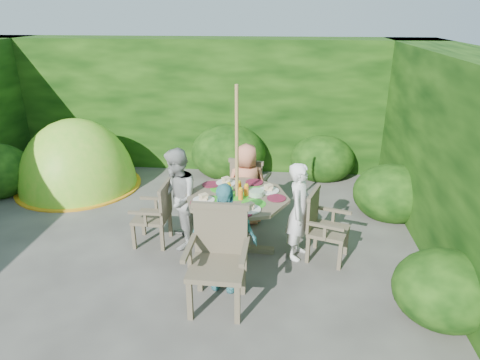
# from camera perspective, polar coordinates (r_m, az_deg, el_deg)

# --- Properties ---
(ground) EXTENTS (60.00, 60.00, 0.00)m
(ground) POSITION_cam_1_polar(r_m,az_deg,el_deg) (5.61, -12.06, -11.11)
(ground) COLOR #43403B
(ground) RESTS_ON ground
(hedge_enclosure) EXTENTS (9.00, 9.00, 2.50)m
(hedge_enclosure) POSITION_cam_1_polar(r_m,az_deg,el_deg) (6.26, -9.41, 5.25)
(hedge_enclosure) COLOR black
(hedge_enclosure) RESTS_ON ground
(patio_table) EXTENTS (1.46, 1.46, 0.95)m
(patio_table) POSITION_cam_1_polar(r_m,az_deg,el_deg) (5.50, -0.36, -3.32)
(patio_table) COLOR #49402F
(patio_table) RESTS_ON ground
(parasol_pole) EXTENTS (0.05, 0.05, 2.20)m
(parasol_pole) POSITION_cam_1_polar(r_m,az_deg,el_deg) (5.33, -0.42, 0.90)
(parasol_pole) COLOR olive
(parasol_pole) RESTS_ON ground
(garden_chair_right) EXTENTS (0.60, 0.64, 0.87)m
(garden_chair_right) POSITION_cam_1_polar(r_m,az_deg,el_deg) (5.54, 11.01, -5.89)
(garden_chair_right) COLOR #49402F
(garden_chair_right) RESTS_ON ground
(garden_chair_left) EXTENTS (0.46, 0.52, 0.84)m
(garden_chair_left) POSITION_cam_1_polar(r_m,az_deg,el_deg) (5.88, -11.09, -4.36)
(garden_chair_left) COLOR #49402F
(garden_chair_left) RESTS_ON ground
(garden_chair_back) EXTENTS (0.64, 0.59, 0.91)m
(garden_chair_back) POSITION_cam_1_polar(r_m,az_deg,el_deg) (6.57, 1.20, -0.71)
(garden_chair_back) COLOR #49402F
(garden_chair_back) RESTS_ON ground
(garden_chair_front) EXTENTS (0.65, 0.58, 1.06)m
(garden_chair_front) POSITION_cam_1_polar(r_m,az_deg,el_deg) (4.62, -2.90, -10.10)
(garden_chair_front) COLOR #49402F
(garden_chair_front) RESTS_ON ground
(child_right) EXTENTS (0.43, 0.54, 1.28)m
(child_right) POSITION_cam_1_polar(r_m,az_deg,el_deg) (5.44, 7.93, -4.16)
(child_right) COLOR white
(child_right) RESTS_ON ground
(child_left) EXTENTS (0.66, 0.77, 1.36)m
(child_left) POSITION_cam_1_polar(r_m,az_deg,el_deg) (5.68, -8.38, -2.56)
(child_left) COLOR #A7A9A3
(child_left) RESTS_ON ground
(child_back) EXTENTS (0.68, 0.53, 1.23)m
(child_back) POSITION_cam_1_polar(r_m,az_deg,el_deg) (6.25, 0.90, -0.66)
(child_back) COLOR #D07956
(child_back) RESTS_ON ground
(child_front) EXTENTS (0.80, 0.46, 1.29)m
(child_front) POSITION_cam_1_polar(r_m,az_deg,el_deg) (4.82, -2.11, -7.55)
(child_front) COLOR teal
(child_front) RESTS_ON ground
(dome_tent) EXTENTS (2.40, 2.40, 2.49)m
(dome_tent) POSITION_cam_1_polar(r_m,az_deg,el_deg) (8.30, -20.60, -0.85)
(dome_tent) COLOR #73D829
(dome_tent) RESTS_ON ground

